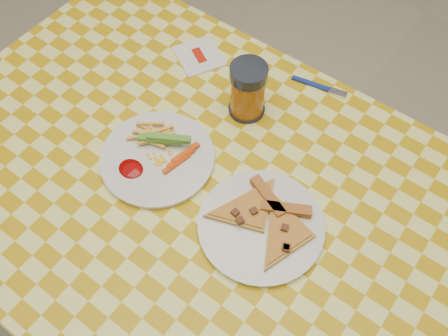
{
  "coord_description": "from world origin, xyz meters",
  "views": [
    {
      "loc": [
        0.37,
        -0.4,
        1.67
      ],
      "look_at": [
        0.04,
        0.06,
        0.78
      ],
      "focal_mm": 40.0,
      "sensor_mm": 36.0,
      "label": 1
    }
  ],
  "objects": [
    {
      "name": "napkin",
      "position": [
        -0.22,
        0.3,
        0.76
      ],
      "size": [
        0.15,
        0.15,
        0.01
      ],
      "rotation": [
        0.0,
        0.0,
        -0.51
      ],
      "color": "silver",
      "rests_on": "table"
    },
    {
      "name": "table",
      "position": [
        0.0,
        0.0,
        0.68
      ],
      "size": [
        1.28,
        0.88,
        0.76
      ],
      "color": "white",
      "rests_on": "ground"
    },
    {
      "name": "ground",
      "position": [
        0.0,
        0.0,
        0.0
      ],
      "size": [
        8.0,
        8.0,
        0.0
      ],
      "primitive_type": "plane",
      "color": "beige",
      "rests_on": "ground"
    },
    {
      "name": "fries_veggies",
      "position": [
        -0.11,
        0.01,
        0.78
      ],
      "size": [
        0.17,
        0.16,
        0.04
      ],
      "color": "#FACF4F",
      "rests_on": "plate_left"
    },
    {
      "name": "pizza_slices",
      "position": [
        0.18,
        0.01,
        0.78
      ],
      "size": [
        0.29,
        0.23,
        0.02
      ],
      "color": "#B98439",
      "rests_on": "plate_right"
    },
    {
      "name": "fork",
      "position": [
        0.08,
        0.39,
        0.76
      ],
      "size": [
        0.14,
        0.04,
        0.01
      ],
      "rotation": [
        0.0,
        0.0,
        0.2
      ],
      "color": "navy",
      "rests_on": "table"
    },
    {
      "name": "plate_right",
      "position": [
        0.17,
        -0.0,
        0.76
      ],
      "size": [
        0.28,
        0.28,
        0.01
      ],
      "primitive_type": "cylinder",
      "rotation": [
        0.0,
        0.0,
        -0.14
      ],
      "color": "silver",
      "rests_on": "table"
    },
    {
      "name": "plate_left",
      "position": [
        -0.1,
        -0.0,
        0.76
      ],
      "size": [
        0.29,
        0.29,
        0.01
      ],
      "primitive_type": "cylinder",
      "rotation": [
        0.0,
        0.0,
        -0.2
      ],
      "color": "silver",
      "rests_on": "table"
    },
    {
      "name": "drink_glass",
      "position": [
        -0.02,
        0.23,
        0.82
      ],
      "size": [
        0.09,
        0.09,
        0.14
      ],
      "color": "black",
      "rests_on": "table"
    }
  ]
}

